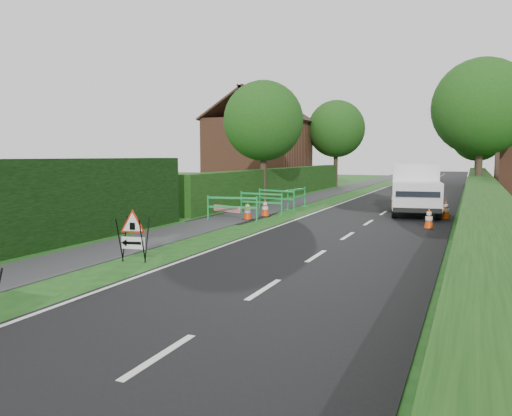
# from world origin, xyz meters

# --- Properties ---
(ground) EXTENTS (120.00, 120.00, 0.00)m
(ground) POSITION_xyz_m (0.00, 0.00, 0.00)
(ground) COLOR #164714
(ground) RESTS_ON ground
(road_surface) EXTENTS (6.00, 90.00, 0.02)m
(road_surface) POSITION_xyz_m (2.50, 35.00, 0.00)
(road_surface) COLOR black
(road_surface) RESTS_ON ground
(footpath) EXTENTS (2.00, 90.00, 0.02)m
(footpath) POSITION_xyz_m (-3.00, 35.00, 0.01)
(footpath) COLOR #2D2D30
(footpath) RESTS_ON ground
(hedge_west_far) EXTENTS (1.00, 24.00, 1.80)m
(hedge_west_far) POSITION_xyz_m (-5.00, 22.00, 0.00)
(hedge_west_far) COLOR #14380F
(hedge_west_far) RESTS_ON ground
(hedge_east) EXTENTS (1.20, 50.00, 1.50)m
(hedge_east) POSITION_xyz_m (6.50, 16.00, 0.00)
(hedge_east) COLOR #14380F
(hedge_east) RESTS_ON ground
(house_west) EXTENTS (7.50, 7.40, 7.88)m
(house_west) POSITION_xyz_m (-10.00, 30.00, 2.90)
(house_west) COLOR brown
(house_west) RESTS_ON ground
(tree_nw) EXTENTS (4.40, 4.40, 6.70)m
(tree_nw) POSITION_xyz_m (-4.60, 18.00, 4.48)
(tree_nw) COLOR #2D2116
(tree_nw) RESTS_ON ground
(tree_ne) EXTENTS (5.20, 5.20, 7.79)m
(tree_ne) POSITION_xyz_m (6.40, 22.00, 5.17)
(tree_ne) COLOR #2D2116
(tree_ne) RESTS_ON ground
(tree_fw) EXTENTS (4.80, 4.80, 7.24)m
(tree_fw) POSITION_xyz_m (-4.60, 34.00, 4.83)
(tree_fw) COLOR #2D2116
(tree_fw) RESTS_ON ground
(tree_fe) EXTENTS (4.20, 4.20, 6.33)m
(tree_fe) POSITION_xyz_m (6.40, 38.00, 4.22)
(tree_fe) COLOR #2D2116
(tree_fe) RESTS_ON ground
(triangle_sign) EXTENTS (0.87, 0.87, 1.09)m
(triangle_sign) POSITION_xyz_m (-1.38, 2.03, 0.76)
(triangle_sign) COLOR black
(triangle_sign) RESTS_ON ground
(works_van) EXTENTS (2.58, 5.09, 2.22)m
(works_van) POSITION_xyz_m (3.80, 15.18, 1.18)
(works_van) COLOR silver
(works_van) RESTS_ON ground
(traffic_cone_0) EXTENTS (0.38, 0.38, 0.79)m
(traffic_cone_0) POSITION_xyz_m (4.75, 10.80, 0.39)
(traffic_cone_0) COLOR black
(traffic_cone_0) RESTS_ON ground
(traffic_cone_1) EXTENTS (0.38, 0.38, 0.79)m
(traffic_cone_1) POSITION_xyz_m (5.17, 13.89, 0.39)
(traffic_cone_1) COLOR black
(traffic_cone_1) RESTS_ON ground
(traffic_cone_2) EXTENTS (0.38, 0.38, 0.79)m
(traffic_cone_2) POSITION_xyz_m (4.81, 16.58, 0.39)
(traffic_cone_2) COLOR black
(traffic_cone_2) RESTS_ON ground
(traffic_cone_3) EXTENTS (0.38, 0.38, 0.79)m
(traffic_cone_3) POSITION_xyz_m (-2.15, 10.49, 0.39)
(traffic_cone_3) COLOR black
(traffic_cone_3) RESTS_ON ground
(traffic_cone_4) EXTENTS (0.38, 0.38, 0.79)m
(traffic_cone_4) POSITION_xyz_m (-1.92, 11.77, 0.39)
(traffic_cone_4) COLOR black
(traffic_cone_4) RESTS_ON ground
(ped_barrier_0) EXTENTS (2.09, 0.75, 1.00)m
(ped_barrier_0) POSITION_xyz_m (-2.60, 9.99, 0.63)
(ped_barrier_0) COLOR #1A9442
(ped_barrier_0) RESTS_ON ground
(ped_barrier_1) EXTENTS (2.08, 0.51, 1.00)m
(ped_barrier_1) POSITION_xyz_m (-2.35, 12.36, 0.63)
(ped_barrier_1) COLOR #1A9442
(ped_barrier_1) RESTS_ON ground
(ped_barrier_2) EXTENTS (2.08, 0.82, 1.00)m
(ped_barrier_2) POSITION_xyz_m (-2.44, 14.44, 0.63)
(ped_barrier_2) COLOR #1A9442
(ped_barrier_2) RESTS_ON ground
(ped_barrier_3) EXTENTS (0.56, 2.08, 1.00)m
(ped_barrier_3) POSITION_xyz_m (-1.80, 15.54, 0.63)
(ped_barrier_3) COLOR #1A9442
(ped_barrier_3) RESTS_ON ground
(redwhite_plank) EXTENTS (1.43, 0.53, 0.25)m
(redwhite_plank) POSITION_xyz_m (-2.97, 10.25, 0.00)
(redwhite_plank) COLOR red
(redwhite_plank) RESTS_ON ground
(hatchback_car) EXTENTS (1.67, 3.70, 1.23)m
(hatchback_car) POSITION_xyz_m (2.56, 25.31, 0.62)
(hatchback_car) COLOR white
(hatchback_car) RESTS_ON ground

